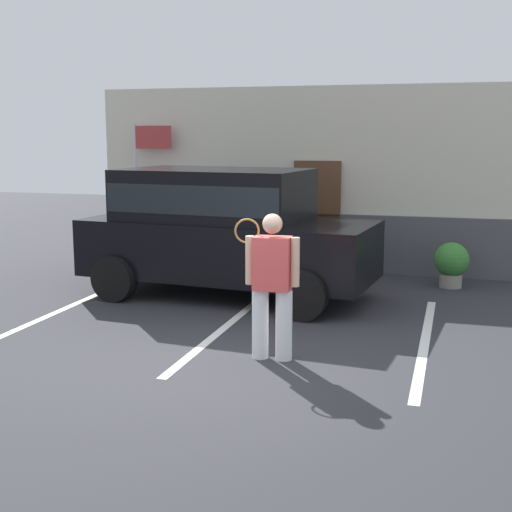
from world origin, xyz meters
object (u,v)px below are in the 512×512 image
(parked_suv, at_px, (223,226))
(potted_plant_by_porch, at_px, (451,262))
(flag_pole, at_px, (145,166))
(tennis_player_man, at_px, (272,284))

(parked_suv, relative_size, potted_plant_by_porch, 6.12)
(potted_plant_by_porch, relative_size, flag_pole, 0.28)
(tennis_player_man, xyz_separation_m, flag_pole, (-4.04, 5.25, 1.07))
(flag_pole, bearing_deg, parked_suv, -44.02)
(parked_suv, distance_m, flag_pole, 3.51)
(parked_suv, height_order, tennis_player_man, parked_suv)
(potted_plant_by_porch, bearing_deg, flag_pole, 173.71)
(tennis_player_man, distance_m, potted_plant_by_porch, 5.01)
(tennis_player_man, height_order, flag_pole, flag_pole)
(parked_suv, height_order, potted_plant_by_porch, parked_suv)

